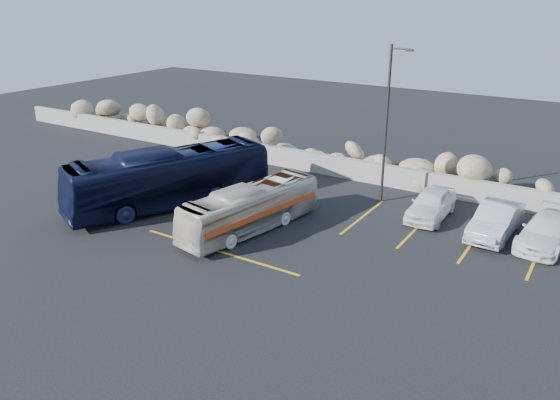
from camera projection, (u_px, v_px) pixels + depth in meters
The scene contains 10 objects.
ground at pixel (235, 259), 22.49m from camera, with size 90.00×90.00×0.00m, color black.
seawall at pixel (358, 170), 31.76m from camera, with size 60.00×0.40×1.20m, color gray.
riprap_pile at pixel (367, 154), 32.46m from camera, with size 54.00×2.80×2.60m, color #8E765D, non-canonical shape.
parking_lines at pixel (392, 236), 24.57m from camera, with size 18.16×9.36×0.01m.
lamppost at pixel (387, 121), 27.19m from camera, with size 1.14×0.18×8.00m.
vintage_bus at pixel (251, 208), 24.91m from camera, with size 1.77×7.56×2.11m, color beige.
tour_coach at pixel (169, 178), 27.71m from camera, with size 2.47×10.56×2.94m, color black.
car_a at pixel (431, 204), 26.43m from camera, with size 1.66×4.11×1.40m, color white.
car_b at pixel (496, 221), 24.43m from camera, with size 1.53×4.38×1.44m, color silver.
car_c at pixel (546, 231), 23.53m from camera, with size 1.80×4.43×1.29m, color white.
Camera 1 is at (12.34, -16.04, 10.28)m, focal length 35.00 mm.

